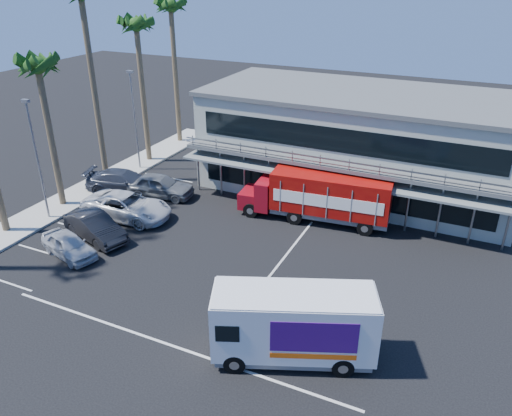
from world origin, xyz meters
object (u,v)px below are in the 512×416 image
at_px(red_truck, 320,195).
at_px(white_van, 293,324).
at_px(parked_car_a, 69,245).
at_px(parked_car_b, 95,227).

xyz_separation_m(red_truck, white_van, (3.07, -12.79, -0.07)).
bearing_deg(white_van, parked_car_a, 148.66).
distance_m(white_van, parked_car_b, 15.62).
height_order(red_truck, parked_car_a, red_truck).
xyz_separation_m(red_truck, parked_car_b, (-11.82, -8.17, -1.04)).
xyz_separation_m(parked_car_a, parked_car_b, (0.00, 2.26, 0.10)).
relative_size(white_van, parked_car_a, 1.77).
bearing_deg(parked_car_a, white_van, -82.87).
distance_m(red_truck, parked_car_b, 14.40).
distance_m(red_truck, white_van, 13.16).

